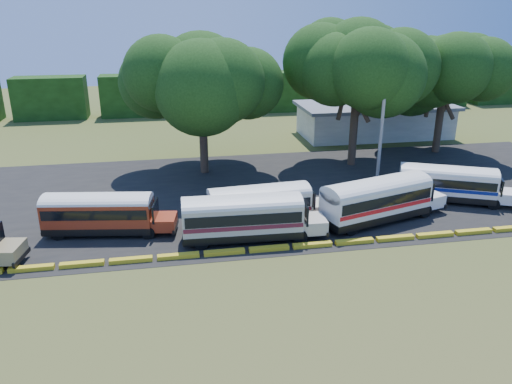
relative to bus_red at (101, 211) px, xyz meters
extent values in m
plane|color=#3C551C|center=(12.65, -5.76, -1.75)|extent=(160.00, 160.00, 0.00)
cube|color=black|center=(13.65, 6.24, -1.74)|extent=(64.00, 24.00, 0.02)
cube|color=gold|center=(-3.85, -4.76, -1.60)|extent=(2.70, 0.45, 0.30)
cube|color=gold|center=(-0.85, -4.76, -1.60)|extent=(2.70, 0.45, 0.30)
cube|color=gold|center=(2.15, -4.76, -1.60)|extent=(2.70, 0.45, 0.30)
cube|color=gold|center=(5.15, -4.76, -1.60)|extent=(2.70, 0.45, 0.30)
cube|color=gold|center=(8.15, -4.76, -1.60)|extent=(2.70, 0.45, 0.30)
cube|color=gold|center=(11.15, -4.76, -1.60)|extent=(2.70, 0.45, 0.30)
cube|color=gold|center=(14.15, -4.76, -1.60)|extent=(2.70, 0.45, 0.30)
cube|color=gold|center=(17.15, -4.76, -1.60)|extent=(2.70, 0.45, 0.30)
cube|color=gold|center=(20.15, -4.76, -1.60)|extent=(2.70, 0.45, 0.30)
cube|color=gold|center=(23.15, -4.76, -1.60)|extent=(2.70, 0.45, 0.30)
cube|color=gold|center=(26.15, -4.76, -1.60)|extent=(2.70, 0.45, 0.30)
cube|color=gold|center=(29.15, -4.76, -1.60)|extent=(2.70, 0.45, 0.30)
cube|color=silver|center=(30.65, 24.24, 0.05)|extent=(18.00, 8.00, 3.60)
cube|color=slate|center=(30.65, 24.24, 2.05)|extent=(19.00, 9.00, 0.40)
cube|color=black|center=(-11.35, 42.24, 1.25)|extent=(10.00, 4.00, 6.00)
cube|color=black|center=(0.65, 42.24, 1.25)|extent=(10.00, 4.00, 6.00)
cube|color=black|center=(12.65, 42.24, 1.25)|extent=(10.00, 4.00, 6.00)
cube|color=black|center=(24.65, 42.24, 1.25)|extent=(10.00, 4.00, 6.00)
cube|color=black|center=(36.65, 42.24, 1.25)|extent=(10.00, 4.00, 6.00)
cube|color=black|center=(48.65, 42.24, 1.25)|extent=(10.00, 4.00, 6.00)
cube|color=black|center=(60.65, 42.24, 1.25)|extent=(10.00, 4.00, 6.00)
cube|color=#918057|center=(-5.40, -3.72, -0.82)|extent=(2.07, 2.40, 0.93)
cube|color=black|center=(-4.58, -3.85, -1.21)|extent=(0.55, 2.39, 0.29)
cylinder|color=black|center=(3.18, -1.49, -1.29)|extent=(0.95, 0.40, 0.92)
cylinder|color=black|center=(3.48, 0.45, -1.29)|extent=(0.95, 0.40, 0.92)
cylinder|color=black|center=(-3.00, -0.53, -1.29)|extent=(0.95, 0.40, 0.92)
cylinder|color=black|center=(-2.70, 1.42, -1.29)|extent=(0.95, 0.40, 0.92)
cube|color=black|center=(-0.21, 0.03, -1.15)|extent=(7.81, 3.43, 0.51)
cube|color=maroon|center=(-0.21, 0.03, -0.06)|extent=(7.81, 3.43, 1.68)
cube|color=black|center=(-0.21, 0.03, 0.14)|extent=(7.52, 3.44, 0.71)
ellipsoid|color=silver|center=(-0.21, 0.03, 0.78)|extent=(7.81, 3.43, 1.04)
cube|color=maroon|center=(4.33, -0.67, -0.87)|extent=(1.95, 2.25, 0.87)
cube|color=black|center=(3.76, -0.58, 0.02)|extent=(0.46, 2.11, 1.26)
cube|color=black|center=(5.11, -0.79, -1.24)|extent=(0.51, 2.25, 0.28)
cube|color=black|center=(-3.89, 0.61, -1.24)|extent=(0.51, 2.25, 0.28)
cylinder|color=black|center=(13.48, -4.04, -1.25)|extent=(1.01, 0.31, 1.00)
cylinder|color=black|center=(13.56, -1.91, -1.25)|extent=(1.01, 0.31, 1.00)
cylinder|color=black|center=(6.71, -3.80, -1.25)|extent=(1.01, 0.31, 1.00)
cylinder|color=black|center=(6.79, -1.67, -1.25)|extent=(1.01, 0.31, 1.00)
cube|color=black|center=(9.64, -2.84, -1.10)|extent=(8.25, 2.78, 0.55)
cube|color=beige|center=(9.64, -2.84, 0.08)|extent=(8.25, 2.78, 1.82)
cube|color=black|center=(9.64, -2.84, 0.30)|extent=(7.92, 2.83, 0.77)
cube|color=maroon|center=(9.64, -2.84, -0.29)|extent=(8.17, 2.81, 0.30)
ellipsoid|color=silver|center=(9.64, -2.84, 0.99)|extent=(8.25, 2.78, 1.12)
cube|color=beige|center=(14.61, -3.01, -0.80)|extent=(1.87, 2.25, 0.95)
cube|color=black|center=(13.99, -2.99, 0.17)|extent=(0.23, 2.29, 1.37)
cube|color=black|center=(15.46, -3.04, -1.20)|extent=(0.27, 2.44, 0.30)
cube|color=black|center=(5.61, -2.69, -1.20)|extent=(0.27, 2.44, 0.30)
cylinder|color=black|center=(14.94, -1.00, -1.29)|extent=(0.93, 0.32, 0.91)
cylinder|color=black|center=(14.79, 0.95, -1.29)|extent=(0.93, 0.32, 0.91)
cylinder|color=black|center=(8.76, -1.47, -1.29)|extent=(0.93, 0.32, 0.91)
cylinder|color=black|center=(8.61, 0.47, -1.29)|extent=(0.93, 0.32, 0.91)
cube|color=black|center=(11.32, -0.30, -1.16)|extent=(7.63, 2.84, 0.50)
cube|color=silver|center=(11.32, -0.30, -0.07)|extent=(7.63, 2.84, 1.67)
cube|color=black|center=(11.32, -0.30, 0.13)|extent=(7.33, 2.87, 0.70)
cube|color=maroon|center=(11.32, -0.30, -0.41)|extent=(7.56, 2.87, 0.27)
ellipsoid|color=silver|center=(11.32, -0.30, 0.76)|extent=(7.63, 2.84, 1.03)
cube|color=silver|center=(15.87, 0.05, -0.88)|extent=(1.79, 2.12, 0.87)
cube|color=black|center=(15.30, 0.01, 0.01)|extent=(0.30, 2.10, 1.25)
cube|color=black|center=(16.64, 0.11, -1.25)|extent=(0.33, 2.24, 0.27)
cube|color=black|center=(7.64, -0.58, -1.25)|extent=(0.33, 2.24, 0.27)
cylinder|color=black|center=(24.18, -1.41, -1.23)|extent=(1.08, 0.58, 1.04)
cylinder|color=black|center=(23.53, 0.72, -1.23)|extent=(1.08, 0.58, 1.04)
cylinder|color=black|center=(17.41, -3.46, -1.23)|extent=(1.08, 0.58, 1.04)
cylinder|color=black|center=(16.76, -1.33, -1.23)|extent=(1.08, 0.58, 1.04)
cube|color=black|center=(19.97, -1.52, -1.07)|extent=(8.92, 4.96, 0.57)
cube|color=white|center=(19.97, -1.52, 0.16)|extent=(8.92, 4.96, 1.90)
cube|color=black|center=(19.97, -1.52, 0.39)|extent=(8.61, 4.92, 0.80)
cube|color=red|center=(19.97, -1.52, -0.22)|extent=(8.85, 4.98, 0.31)
ellipsoid|color=silver|center=(19.97, -1.52, 1.11)|extent=(8.92, 4.96, 1.17)
cube|color=white|center=(24.95, -0.01, -0.76)|extent=(2.46, 2.73, 0.99)
cube|color=black|center=(24.32, -0.20, 0.26)|extent=(0.84, 2.33, 1.43)
cube|color=black|center=(25.80, 0.24, -1.18)|extent=(0.92, 2.49, 0.31)
cube|color=black|center=(15.94, -2.74, -1.18)|extent=(0.92, 2.49, 0.31)
cylinder|color=black|center=(30.38, -0.87, -1.29)|extent=(0.95, 0.62, 0.93)
cylinder|color=black|center=(31.20, 0.93, -1.29)|extent=(0.95, 0.62, 0.93)
cylinder|color=black|center=(24.65, 1.74, -1.29)|extent=(0.95, 0.62, 0.93)
cylinder|color=black|center=(25.48, 3.54, -1.29)|extent=(0.95, 0.62, 0.93)
cube|color=black|center=(27.51, 1.53, -1.15)|extent=(7.86, 5.26, 0.51)
cube|color=white|center=(27.51, 1.53, -0.05)|extent=(7.86, 5.26, 1.69)
cube|color=black|center=(27.51, 1.53, 0.15)|extent=(7.61, 5.18, 0.71)
cube|color=navy|center=(27.51, 1.53, -0.39)|extent=(7.81, 5.26, 0.28)
ellipsoid|color=silver|center=(27.51, 1.53, 0.80)|extent=(7.86, 5.26, 1.04)
cube|color=white|center=(31.71, -0.39, -0.87)|extent=(2.36, 2.54, 0.88)
cube|color=black|center=(31.18, -0.15, 0.03)|extent=(1.01, 1.99, 1.27)
cube|color=black|center=(24.10, 3.09, -1.24)|extent=(1.09, 2.13, 0.28)
cylinder|color=#35231A|center=(8.34, 13.03, 1.34)|extent=(0.80, 0.80, 6.18)
cylinder|color=#35231A|center=(9.56, 13.47, 3.99)|extent=(1.20, 2.32, 3.56)
cylinder|color=#35231A|center=(7.34, 13.86, 3.99)|extent=(1.82, 2.05, 3.56)
cylinder|color=#35231A|center=(8.11, 11.75, 3.99)|extent=(2.35, 0.83, 3.56)
ellipsoid|color=black|center=(8.34, 13.03, 7.36)|extent=(11.64, 11.64, 8.53)
cylinder|color=#35231A|center=(23.49, 12.84, 1.88)|extent=(0.80, 0.80, 7.25)
cylinder|color=#35231A|center=(24.71, 13.28, 4.98)|extent=(1.32, 2.64, 4.14)
cylinder|color=#35231A|center=(22.49, 13.67, 4.98)|extent=(2.04, 2.31, 4.14)
cylinder|color=#35231A|center=(23.27, 11.56, 4.98)|extent=(2.68, 0.89, 4.14)
ellipsoid|color=black|center=(23.49, 12.84, 8.84)|extent=(10.67, 10.67, 7.82)
cylinder|color=#35231A|center=(34.53, 15.73, 1.31)|extent=(0.80, 0.80, 6.12)
cylinder|color=#35231A|center=(35.75, 16.17, 3.94)|extent=(1.20, 2.31, 3.53)
cylinder|color=#35231A|center=(33.54, 16.56, 3.94)|extent=(1.81, 2.04, 3.53)
cylinder|color=#35231A|center=(34.31, 14.45, 3.94)|extent=(2.34, 0.83, 3.53)
ellipsoid|color=black|center=(34.53, 15.73, 7.28)|extent=(10.04, 10.04, 7.36)
cylinder|color=gray|center=(23.58, 6.49, 2.54)|extent=(0.30, 0.30, 8.57)
cube|color=gray|center=(23.58, 6.49, 6.39)|extent=(1.60, 0.12, 0.12)
camera|label=1|loc=(4.96, -34.02, 13.56)|focal=35.00mm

